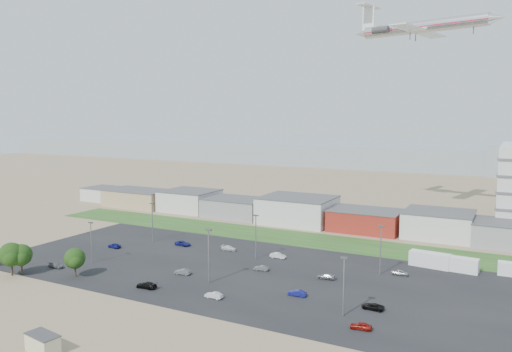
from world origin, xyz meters
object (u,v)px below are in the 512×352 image
Objects in this scene: airliner at (423,27)px; box_trailer_a at (430,260)px; parked_car_2 at (361,326)px; parked_car_7 at (261,268)px; parked_car_12 at (326,276)px; parked_car_4 at (183,272)px; parked_car_8 at (400,273)px; parked_car_5 at (114,245)px; parked_car_1 at (297,293)px; parked_car_3 at (146,285)px; portable_shed at (43,343)px; parked_car_6 at (229,248)px; parked_car_0 at (373,306)px; parked_car_13 at (214,295)px; parked_car_10 at (56,265)px; parked_car_11 at (278,255)px; parked_car_9 at (183,243)px.

box_trailer_a is at bearing -64.38° from airliner.
parked_car_2 is at bearing -90.05° from box_trailer_a.
parked_car_12 is (14.47, 1.06, 0.00)m from parked_car_7.
parked_car_4 is 1.05× the size of parked_car_8.
airliner is 13.17× the size of parked_car_5.
parked_car_1 is 0.81× the size of parked_car_3.
portable_shed is 139.58m from airliner.
box_trailer_a is 2.50× the size of parked_car_1.
parked_car_3 is at bearing -72.38° from parked_car_1.
parked_car_8 is at bearing 104.57° from parked_car_5.
parked_car_3 is 1.21× the size of parked_car_4.
box_trailer_a reaches higher than parked_car_6.
parked_car_13 is at bearing -69.90° from parked_car_0.
parked_car_3 is 25.23m from parked_car_7.
parked_car_0 is 29.25m from parked_car_7.
parked_car_2 is 42.29m from parked_car_4.
airliner is 104.73m from parked_car_1.
parked_car_2 is 33.96m from parked_car_7.
parked_car_2 is 0.90× the size of parked_car_10.
parked_car_3 is 1.16× the size of parked_car_12.
parked_car_5 reaches higher than parked_car_4.
parked_car_6 reaches higher than parked_car_1.
parked_car_8 reaches higher than parked_car_0.
parked_car_2 reaches higher than parked_car_0.
parked_car_13 is at bearing -88.47° from parked_car_10.
parked_car_8 reaches higher than parked_car_6.
parked_car_13 is (41.57, -18.10, -0.06)m from parked_car_5.
parked_car_11 is at bearing -127.26° from parked_car_12.
parked_car_1 is at bearing -115.63° from box_trailer_a.
parked_car_7 is 18.91m from parked_car_13.
box_trailer_a is at bearing 174.27° from parked_car_0.
parked_car_8 is (42.19, -0.01, 0.00)m from parked_car_6.
parked_car_9 is 1.13× the size of parked_car_11.
parked_car_6 is 1.04× the size of parked_car_10.
parked_car_7 is (14.70, 20.50, -0.08)m from parked_car_3.
box_trailer_a is at bearing 139.76° from parked_car_13.
parked_car_6 is 1.15× the size of parked_car_13.
parked_car_11 reaches higher than parked_car_5.
parked_car_3 is 1.25× the size of parked_car_13.
parked_car_6 reaches higher than parked_car_12.
airliner reaches higher than portable_shed.
portable_shed is at bearing 38.70° from parked_car_5.
parked_car_11 reaches higher than parked_car_0.
parked_car_5 is at bearing -94.22° from parked_car_12.
parked_car_2 is 1.04× the size of parked_car_7.
parked_car_11 is 17.88m from parked_car_12.
parked_car_7 is (-27.71, 19.64, -0.04)m from parked_car_2.
parked_car_5 is at bearing -96.26° from parked_car_7.
parked_car_10 is 1.11× the size of parked_car_13.
parked_car_12 is at bearing -129.18° from parked_car_0.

